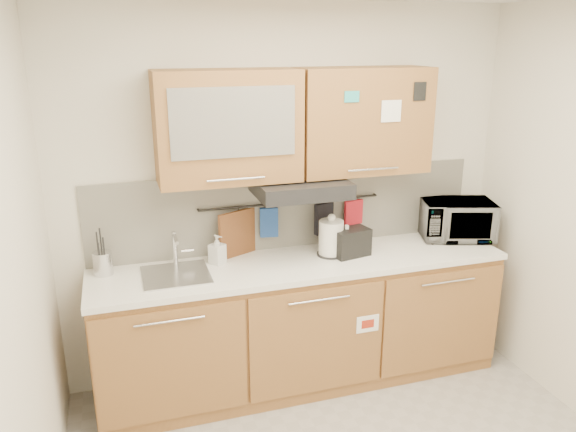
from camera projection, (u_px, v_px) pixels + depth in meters
wall_back at (289, 195)px, 3.96m from camera, size 3.20×0.00×3.20m
wall_left at (9, 328)px, 2.14m from camera, size 0.00×3.00×3.00m
base_cabinet at (302, 329)px, 3.95m from camera, size 2.80×0.64×0.88m
countertop at (303, 264)px, 3.80m from camera, size 2.82×0.62×0.04m
backsplash at (290, 209)px, 3.98m from camera, size 2.80×0.02×0.56m
upper_cabinets at (297, 124)px, 3.64m from camera, size 1.82×0.37×0.70m
range_hood at (301, 187)px, 3.70m from camera, size 0.60×0.46×0.10m
sink at (176, 274)px, 3.57m from camera, size 0.42×0.40×0.26m
utensil_rail at (291, 203)px, 3.93m from camera, size 1.30×0.02×0.02m
utensil_crock at (103, 263)px, 3.56m from camera, size 0.15×0.15×0.30m
kettle at (331, 239)px, 3.87m from camera, size 0.22×0.21×0.30m
toaster at (351, 242)px, 3.87m from camera, size 0.28×0.20×0.19m
microwave at (457, 220)px, 4.20m from camera, size 0.60×0.49×0.29m
soap_bottle at (217, 249)px, 3.73m from camera, size 0.13×0.13×0.20m
cutting_board at (240, 239)px, 3.88m from camera, size 0.31×0.16×0.41m
oven_mitt at (269, 222)px, 3.91m from camera, size 0.13×0.05×0.21m
dark_pouch at (324, 218)px, 4.03m from camera, size 0.15×0.09×0.23m
pot_holder at (354, 212)px, 4.09m from camera, size 0.15×0.05×0.18m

